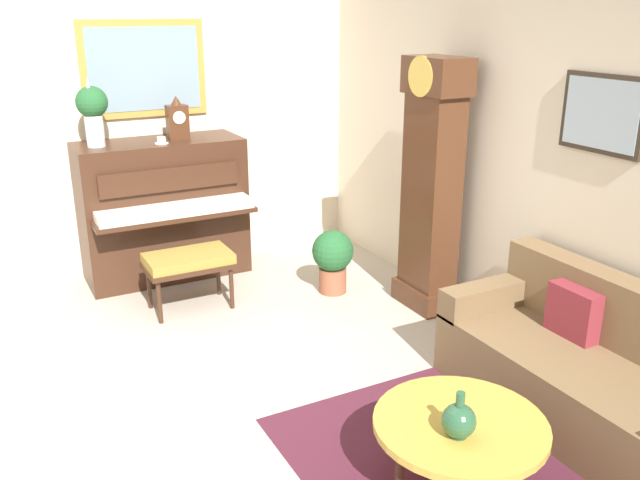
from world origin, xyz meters
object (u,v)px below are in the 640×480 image
(piano, at_px, (164,209))
(mantel_clock, at_px, (177,120))
(green_jug, at_px, (459,420))
(flower_vase, at_px, (92,109))
(piano_bench, at_px, (189,262))
(coffee_table, at_px, (460,426))
(potted_plant, at_px, (333,257))
(teacup, at_px, (161,141))
(grandfather_clock, at_px, (431,193))
(couch, at_px, (597,375))

(piano, bearing_deg, mantel_clock, 89.06)
(green_jug, bearing_deg, piano, -173.68)
(flower_vase, bearing_deg, piano_bench, 30.82)
(mantel_clock, relative_size, flower_vase, 0.66)
(coffee_table, bearing_deg, potted_plant, 165.30)
(teacup, distance_m, potted_plant, 1.78)
(piano_bench, bearing_deg, coffee_table, 10.98)
(piano_bench, distance_m, flower_vase, 1.50)
(piano, xyz_separation_m, piano_bench, (0.82, -0.04, -0.23))
(coffee_table, bearing_deg, mantel_clock, -174.95)
(piano_bench, relative_size, mantel_clock, 1.84)
(teacup, bearing_deg, piano_bench, -2.63)
(coffee_table, bearing_deg, piano_bench, -169.02)
(piano, relative_size, potted_plant, 2.57)
(mantel_clock, bearing_deg, teacup, -54.74)
(grandfather_clock, distance_m, mantel_clock, 2.31)
(piano_bench, relative_size, green_jug, 2.92)
(coffee_table, distance_m, flower_vase, 3.92)
(piano_bench, xyz_separation_m, couch, (2.69, 1.64, -0.09))
(piano_bench, bearing_deg, grandfather_clock, 64.35)
(piano_bench, height_order, green_jug, green_jug)
(couch, bearing_deg, grandfather_clock, 176.09)
(grandfather_clock, distance_m, flower_vase, 2.86)
(green_jug, bearing_deg, couch, 98.53)
(mantel_clock, bearing_deg, green_jug, 3.53)
(piano_bench, relative_size, couch, 0.37)
(coffee_table, bearing_deg, piano, -172.11)
(piano_bench, height_order, teacup, teacup)
(piano_bench, relative_size, flower_vase, 1.21)
(piano, xyz_separation_m, couch, (3.50, 1.60, -0.32))
(grandfather_clock, bearing_deg, coffee_table, -32.35)
(piano_bench, relative_size, coffee_table, 0.80)
(coffee_table, bearing_deg, couch, 94.70)
(flower_vase, bearing_deg, teacup, 75.39)
(piano_bench, distance_m, potted_plant, 1.23)
(grandfather_clock, bearing_deg, teacup, -131.40)
(coffee_table, relative_size, flower_vase, 1.52)
(grandfather_clock, distance_m, couch, 1.96)
(coffee_table, height_order, flower_vase, flower_vase)
(piano, distance_m, couch, 3.86)
(piano, distance_m, piano_bench, 0.85)
(coffee_table, xyz_separation_m, potted_plant, (-2.53, 0.66, -0.05))
(mantel_clock, bearing_deg, flower_vase, -90.04)
(grandfather_clock, relative_size, couch, 1.07)
(mantel_clock, xyz_separation_m, flower_vase, (-0.00, -0.71, 0.14))
(couch, distance_m, coffee_table, 1.10)
(piano_bench, relative_size, potted_plant, 1.25)
(couch, xyz_separation_m, teacup, (-3.37, -1.61, 0.97))
(flower_vase, relative_size, green_jug, 2.42)
(grandfather_clock, xyz_separation_m, potted_plant, (-0.60, -0.56, -0.64))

